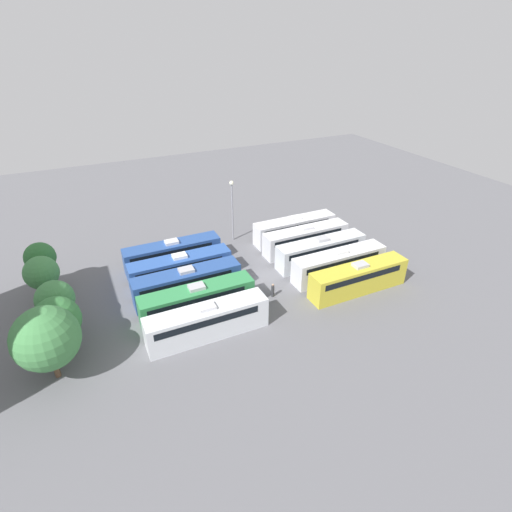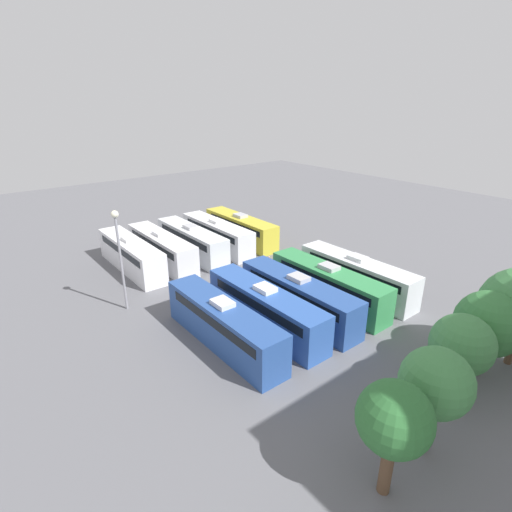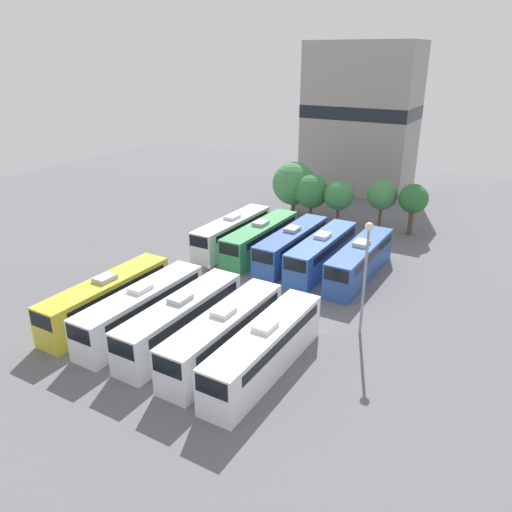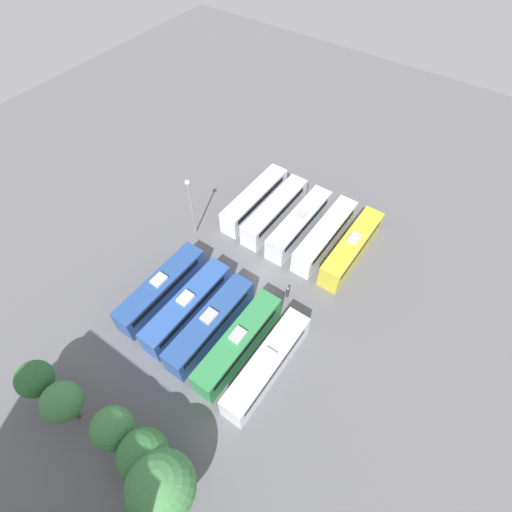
# 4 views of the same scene
# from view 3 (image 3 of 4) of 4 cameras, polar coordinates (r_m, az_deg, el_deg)

# --- Properties ---
(ground_plane) EXTENTS (116.17, 116.17, 0.00)m
(ground_plane) POSITION_cam_3_polar(r_m,az_deg,el_deg) (43.17, -1.32, -4.39)
(ground_plane) COLOR slate
(bus_0) EXTENTS (2.48, 11.82, 3.54)m
(bus_0) POSITION_cam_3_polar(r_m,az_deg,el_deg) (40.50, -16.62, -4.50)
(bus_0) COLOR gold
(bus_0) RESTS_ON ground_plane
(bus_1) EXTENTS (2.48, 11.82, 3.54)m
(bus_1) POSITION_cam_3_polar(r_m,az_deg,el_deg) (38.24, -12.85, -5.75)
(bus_1) COLOR silver
(bus_1) RESTS_ON ground_plane
(bus_2) EXTENTS (2.48, 11.82, 3.54)m
(bus_2) POSITION_cam_3_polar(r_m,az_deg,el_deg) (36.23, -8.47, -7.07)
(bus_2) COLOR silver
(bus_2) RESTS_ON ground_plane
(bus_3) EXTENTS (2.48, 11.82, 3.54)m
(bus_3) POSITION_cam_3_polar(r_m,az_deg,el_deg) (34.25, -3.63, -8.70)
(bus_3) COLOR silver
(bus_3) RESTS_ON ground_plane
(bus_4) EXTENTS (2.48, 11.82, 3.54)m
(bus_4) POSITION_cam_3_polar(r_m,az_deg,el_deg) (32.58, 1.06, -10.42)
(bus_4) COLOR white
(bus_4) RESTS_ON ground_plane
(bus_5) EXTENTS (2.48, 11.82, 3.54)m
(bus_5) POSITION_cam_3_polar(r_m,az_deg,el_deg) (53.00, -2.71, 2.81)
(bus_5) COLOR silver
(bus_5) RESTS_ON ground_plane
(bus_6) EXTENTS (2.48, 11.82, 3.54)m
(bus_6) POSITION_cam_3_polar(r_m,az_deg,el_deg) (51.06, 0.55, 2.07)
(bus_6) COLOR #338C4C
(bus_6) RESTS_ON ground_plane
(bus_7) EXTENTS (2.48, 11.82, 3.54)m
(bus_7) POSITION_cam_3_polar(r_m,az_deg,el_deg) (49.47, 4.14, 1.34)
(bus_7) COLOR #284C93
(bus_7) RESTS_ON ground_plane
(bus_8) EXTENTS (2.48, 11.82, 3.54)m
(bus_8) POSITION_cam_3_polar(r_m,az_deg,el_deg) (48.01, 7.57, 0.53)
(bus_8) COLOR #2D56A8
(bus_8) RESTS_ON ground_plane
(bus_9) EXTENTS (2.48, 11.82, 3.54)m
(bus_9) POSITION_cam_3_polar(r_m,az_deg,el_deg) (46.70, 11.82, -0.39)
(bus_9) COLOR #284C93
(bus_9) RESTS_ON ground_plane
(worker_person) EXTENTS (0.36, 0.36, 1.62)m
(worker_person) POSITION_cam_3_polar(r_m,az_deg,el_deg) (45.10, -5.38, -2.22)
(worker_person) COLOR #333338
(worker_person) RESTS_ON ground_plane
(light_pole) EXTENTS (0.60, 0.60, 8.64)m
(light_pole) POSITION_cam_3_polar(r_m,az_deg,el_deg) (35.78, 12.48, -0.58)
(light_pole) COLOR gray
(light_pole) RESTS_ON ground_plane
(tree_0) EXTENTS (5.37, 5.37, 6.86)m
(tree_0) POSITION_cam_3_polar(r_m,az_deg,el_deg) (63.19, 4.34, 8.25)
(tree_0) COLOR brown
(tree_0) RESTS_ON ground_plane
(tree_1) EXTENTS (4.16, 4.16, 5.84)m
(tree_1) POSITION_cam_3_polar(r_m,az_deg,el_deg) (61.46, 6.36, 7.38)
(tree_1) COLOR brown
(tree_1) RESTS_ON ground_plane
(tree_2) EXTENTS (3.58, 3.58, 5.53)m
(tree_2) POSITION_cam_3_polar(r_m,az_deg,el_deg) (60.20, 9.44, 6.87)
(tree_2) COLOR brown
(tree_2) RESTS_ON ground_plane
(tree_3) EXTENTS (3.48, 3.48, 5.94)m
(tree_3) POSITION_cam_3_polar(r_m,az_deg,el_deg) (59.53, 14.20, 6.78)
(tree_3) COLOR brown
(tree_3) RESTS_ON ground_plane
(tree_4) EXTENTS (3.29, 3.29, 5.88)m
(tree_4) POSITION_cam_3_polar(r_m,az_deg,el_deg) (58.79, 17.54, 6.21)
(tree_4) COLOR brown
(tree_4) RESTS_ON ground_plane
(depot_building) EXTENTS (15.55, 8.46, 20.96)m
(depot_building) POSITION_cam_3_polar(r_m,az_deg,el_deg) (76.28, 11.84, 15.15)
(depot_building) COLOR gray
(depot_building) RESTS_ON ground_plane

